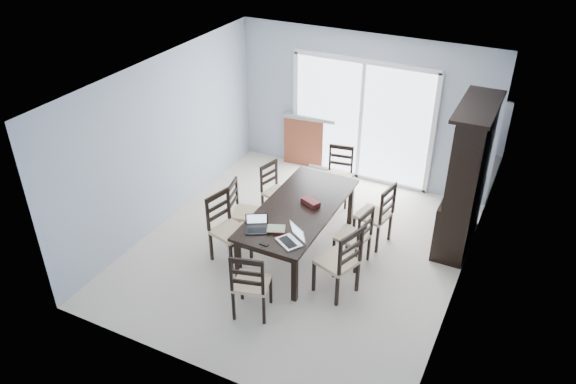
# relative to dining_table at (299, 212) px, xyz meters

# --- Properties ---
(floor) EXTENTS (5.00, 5.00, 0.00)m
(floor) POSITION_rel_dining_table_xyz_m (0.00, 0.00, -0.67)
(floor) COLOR beige
(floor) RESTS_ON ground
(ceiling) EXTENTS (5.00, 5.00, 0.00)m
(ceiling) POSITION_rel_dining_table_xyz_m (0.00, 0.00, 1.93)
(ceiling) COLOR white
(ceiling) RESTS_ON back_wall
(back_wall) EXTENTS (4.50, 0.02, 2.60)m
(back_wall) POSITION_rel_dining_table_xyz_m (0.00, 2.50, 0.63)
(back_wall) COLOR #9AA6B8
(back_wall) RESTS_ON floor
(wall_left) EXTENTS (0.02, 5.00, 2.60)m
(wall_left) POSITION_rel_dining_table_xyz_m (-2.25, 0.00, 0.63)
(wall_left) COLOR #9AA6B8
(wall_left) RESTS_ON floor
(wall_right) EXTENTS (0.02, 5.00, 2.60)m
(wall_right) POSITION_rel_dining_table_xyz_m (2.25, 0.00, 0.63)
(wall_right) COLOR #9AA6B8
(wall_right) RESTS_ON floor
(balcony) EXTENTS (4.50, 2.00, 0.10)m
(balcony) POSITION_rel_dining_table_xyz_m (0.00, 3.50, -0.72)
(balcony) COLOR gray
(balcony) RESTS_ON ground
(railing) EXTENTS (4.50, 0.06, 1.10)m
(railing) POSITION_rel_dining_table_xyz_m (0.00, 4.50, -0.12)
(railing) COLOR #99999E
(railing) RESTS_ON balcony
(dining_table) EXTENTS (1.00, 2.20, 0.75)m
(dining_table) POSITION_rel_dining_table_xyz_m (0.00, 0.00, 0.00)
(dining_table) COLOR black
(dining_table) RESTS_ON floor
(china_hutch) EXTENTS (0.50, 1.38, 2.20)m
(china_hutch) POSITION_rel_dining_table_xyz_m (2.02, 1.25, 0.40)
(china_hutch) COLOR black
(china_hutch) RESTS_ON floor
(sliding_door) EXTENTS (2.52, 0.05, 2.18)m
(sliding_door) POSITION_rel_dining_table_xyz_m (0.00, 2.48, 0.41)
(sliding_door) COLOR silver
(sliding_door) RESTS_ON floor
(chair_left_near) EXTENTS (0.55, 0.54, 1.18)m
(chair_left_near) POSITION_rel_dining_table_xyz_m (-0.87, -0.59, -0.05)
(chair_left_near) COLOR black
(chair_left_near) RESTS_ON floor
(chair_left_mid) EXTENTS (0.49, 0.48, 1.08)m
(chair_left_mid) POSITION_rel_dining_table_xyz_m (-0.93, -0.08, -0.10)
(chair_left_mid) COLOR black
(chair_left_mid) RESTS_ON floor
(chair_left_far) EXTENTS (0.48, 0.47, 1.02)m
(chair_left_far) POSITION_rel_dining_table_xyz_m (-0.78, 0.72, -0.13)
(chair_left_far) COLOR black
(chair_left_far) RESTS_ON floor
(chair_right_near) EXTENTS (0.58, 0.58, 1.20)m
(chair_right_near) POSITION_rel_dining_table_xyz_m (0.92, -0.63, -0.04)
(chair_right_near) COLOR black
(chair_right_near) RESTS_ON floor
(chair_right_mid) EXTENTS (0.47, 0.46, 1.05)m
(chair_right_mid) POSITION_rel_dining_table_xyz_m (0.88, 0.07, -0.12)
(chair_right_mid) COLOR black
(chair_right_mid) RESTS_ON floor
(chair_right_far) EXTENTS (0.52, 0.50, 1.16)m
(chair_right_far) POSITION_rel_dining_table_xyz_m (0.98, 0.67, -0.06)
(chair_right_far) COLOR black
(chair_right_far) RESTS_ON floor
(chair_end_near) EXTENTS (0.53, 0.53, 1.13)m
(chair_end_near) POSITION_rel_dining_table_xyz_m (0.06, -1.51, -0.07)
(chair_end_near) COLOR black
(chair_end_near) RESTS_ON floor
(chair_end_far) EXTENTS (0.47, 0.48, 1.09)m
(chair_end_far) POSITION_rel_dining_table_xyz_m (-0.03, 1.61, -0.09)
(chair_end_far) COLOR black
(chair_end_far) RESTS_ON floor
(laptop_dark) EXTENTS (0.36, 0.32, 0.20)m
(laptop_dark) POSITION_rel_dining_table_xyz_m (-0.25, -0.77, 0.13)
(laptop_dark) COLOR black
(laptop_dark) RESTS_ON dining_table
(laptop_silver) EXTENTS (0.40, 0.37, 0.22)m
(laptop_silver) POSITION_rel_dining_table_xyz_m (0.25, -0.83, 0.13)
(laptop_silver) COLOR silver
(laptop_silver) RESTS_ON dining_table
(book_stack) EXTENTS (0.29, 0.26, 0.04)m
(book_stack) POSITION_rel_dining_table_xyz_m (-0.03, -0.65, 0.10)
(book_stack) COLOR maroon
(book_stack) RESTS_ON dining_table
(cell_phone) EXTENTS (0.12, 0.06, 0.01)m
(cell_phone) POSITION_rel_dining_table_xyz_m (-0.02, -1.00, 0.08)
(cell_phone) COLOR black
(cell_phone) RESTS_ON dining_table
(game_box) EXTENTS (0.31, 0.24, 0.07)m
(game_box) POSITION_rel_dining_table_xyz_m (0.11, 0.14, 0.11)
(game_box) COLOR #480E1A
(game_box) RESTS_ON dining_table
(hot_tub) EXTENTS (2.08, 1.90, 0.98)m
(hot_tub) POSITION_rel_dining_table_xyz_m (-0.62, 3.31, -0.18)
(hot_tub) COLOR maroon
(hot_tub) RESTS_ON balcony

